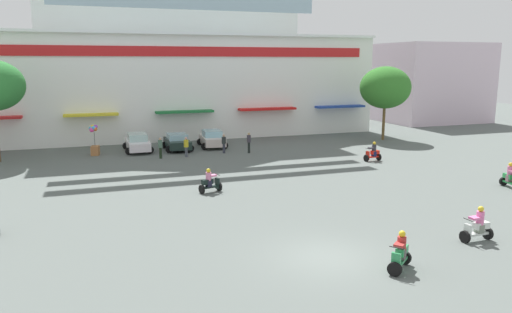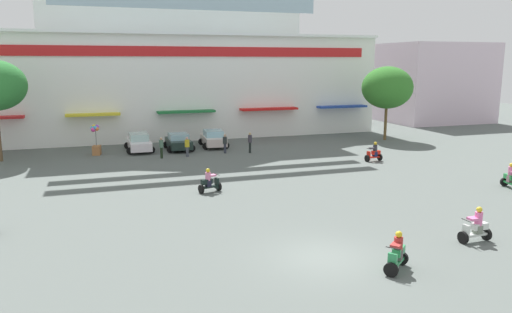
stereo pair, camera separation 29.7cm
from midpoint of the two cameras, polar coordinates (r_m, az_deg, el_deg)
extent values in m
plane|color=#565E5A|center=(31.19, -3.06, -2.93)|extent=(128.00, 128.00, 0.00)
cube|color=white|center=(53.23, -10.20, 8.08)|extent=(41.19, 12.79, 9.94)
cube|color=red|center=(46.81, -9.07, 11.98)|extent=(37.90, 0.12, 0.90)
cube|color=white|center=(46.83, -9.12, 13.98)|extent=(41.19, 0.70, 0.24)
cube|color=gold|center=(45.79, -18.79, 4.62)|extent=(4.64, 1.10, 0.20)
cube|color=#1C6A33|center=(46.59, -8.47, 5.18)|extent=(5.41, 1.10, 0.20)
cube|color=red|center=(48.80, 1.16, 5.55)|extent=(5.83, 1.10, 0.20)
cube|color=#203F9D|center=(52.16, 9.59, 5.75)|extent=(5.37, 1.10, 0.20)
cube|color=silver|center=(66.90, 19.39, 8.11)|extent=(12.26, 10.14, 9.75)
cylinder|color=brown|center=(49.24, 14.45, 3.84)|extent=(0.27, 0.27, 3.35)
ellipsoid|color=#307227|center=(48.95, 14.64, 7.77)|extent=(4.89, 4.71, 4.01)
cube|color=silver|center=(42.75, -13.79, 1.39)|extent=(1.75, 4.40, 0.69)
cube|color=#9EC1BC|center=(42.65, -13.83, 2.23)|extent=(1.50, 2.20, 0.58)
cylinder|color=black|center=(44.06, -15.08, 1.20)|extent=(0.60, 0.17, 0.60)
cylinder|color=black|center=(44.22, -12.84, 1.34)|extent=(0.60, 0.17, 0.60)
cylinder|color=black|center=(41.39, -14.77, 0.60)|extent=(0.60, 0.17, 0.60)
cylinder|color=black|center=(41.55, -12.40, 0.75)|extent=(0.60, 0.17, 0.60)
cube|color=#1C2C28|center=(42.68, -9.34, 1.54)|extent=(1.82, 3.86, 0.67)
cube|color=#92BCCB|center=(42.59, -9.37, 2.31)|extent=(1.56, 1.93, 0.49)
cylinder|color=black|center=(43.76, -10.77, 1.32)|extent=(0.60, 0.17, 0.60)
cylinder|color=black|center=(44.05, -8.44, 1.46)|extent=(0.60, 0.17, 0.60)
cylinder|color=black|center=(41.43, -10.28, 0.80)|extent=(0.60, 0.17, 0.60)
cylinder|color=black|center=(41.74, -7.82, 0.95)|extent=(0.60, 0.17, 0.60)
cube|color=beige|center=(43.87, -5.33, 1.91)|extent=(2.04, 4.15, 0.70)
cube|color=#8CC1D1|center=(43.78, -5.34, 2.71)|extent=(1.66, 2.11, 0.54)
cylinder|color=black|center=(45.00, -6.71, 1.70)|extent=(0.61, 0.20, 0.60)
cylinder|color=black|center=(45.29, -4.49, 1.80)|extent=(0.61, 0.20, 0.60)
cylinder|color=black|center=(42.56, -6.20, 1.18)|extent=(0.61, 0.20, 0.60)
cylinder|color=black|center=(42.87, -3.86, 1.29)|extent=(0.61, 0.20, 0.60)
cylinder|color=black|center=(22.53, 22.77, -8.62)|extent=(0.16, 0.52, 0.52)
cylinder|color=black|center=(23.37, 25.01, -8.10)|extent=(0.16, 0.52, 0.52)
cube|color=silver|center=(22.93, 23.92, -8.22)|extent=(1.10, 0.31, 0.10)
cube|color=silver|center=(22.98, 24.39, -7.31)|extent=(0.70, 0.32, 0.28)
cube|color=silver|center=(22.55, 23.04, -8.06)|extent=(0.15, 0.32, 0.65)
cylinder|color=black|center=(22.37, 23.09, -6.78)|extent=(0.05, 0.52, 0.04)
cube|color=slate|center=(22.94, 24.19, -7.64)|extent=(0.29, 0.33, 0.36)
cylinder|color=pink|center=(22.81, 24.28, -6.53)|extent=(0.33, 0.33, 0.57)
sphere|color=gold|center=(22.70, 24.36, -5.58)|extent=(0.25, 0.25, 0.25)
cube|color=pink|center=(22.61, 23.79, -6.56)|extent=(0.45, 0.35, 0.10)
cylinder|color=black|center=(29.01, -4.61, -3.49)|extent=(0.28, 0.54, 0.52)
cylinder|color=black|center=(28.46, -6.63, -3.81)|extent=(0.28, 0.54, 0.52)
cube|color=black|center=(28.72, -5.61, -3.54)|extent=(1.06, 0.55, 0.10)
cube|color=black|center=(28.54, -5.99, -2.94)|extent=(0.71, 0.46, 0.28)
cube|color=black|center=(28.90, -4.82, -3.13)|extent=(0.22, 0.35, 0.65)
cylinder|color=black|center=(28.79, -4.80, -2.10)|extent=(0.18, 0.51, 0.04)
cube|color=#1C1D2E|center=(28.61, -5.83, -3.15)|extent=(0.36, 0.38, 0.36)
cylinder|color=#CF749B|center=(28.51, -5.84, -2.32)|extent=(0.39, 0.39, 0.48)
sphere|color=gold|center=(28.43, -5.86, -1.63)|extent=(0.25, 0.25, 0.25)
cube|color=#CF749B|center=(28.62, -5.40, -2.21)|extent=(0.52, 0.45, 0.10)
cylinder|color=black|center=(38.21, 12.48, -0.20)|extent=(0.19, 0.53, 0.52)
cylinder|color=black|center=(38.91, 13.87, -0.06)|extent=(0.19, 0.53, 0.52)
cube|color=red|center=(38.55, 13.18, -0.04)|extent=(1.05, 0.37, 0.10)
cube|color=red|center=(38.61, 13.46, 0.48)|extent=(0.68, 0.35, 0.28)
cube|color=red|center=(38.24, 12.63, 0.12)|extent=(0.17, 0.33, 0.65)
cylinder|color=black|center=(38.14, 12.64, 0.91)|extent=(0.08, 0.52, 0.04)
cube|color=#181F48|center=(38.58, 13.34, 0.30)|extent=(0.31, 0.34, 0.36)
cylinder|color=#302D35|center=(38.50, 13.37, 0.96)|extent=(0.35, 0.35, 0.54)
sphere|color=gold|center=(38.44, 13.39, 1.52)|extent=(0.25, 0.25, 0.25)
cube|color=#302D35|center=(38.34, 13.06, 0.97)|extent=(0.47, 0.38, 0.10)
cylinder|color=black|center=(33.73, 26.62, -2.59)|extent=(0.54, 0.25, 0.52)
cube|color=#268742|center=(33.20, 27.24, -2.74)|extent=(0.51, 1.17, 0.10)
cube|color=#268742|center=(33.31, 27.07, -2.06)|extent=(0.44, 0.77, 0.28)
cube|color=#7D6066|center=(33.25, 27.15, -2.30)|extent=(0.37, 0.34, 0.36)
cylinder|color=#D16D99|center=(33.16, 27.22, -1.51)|extent=(0.38, 0.38, 0.58)
sphere|color=gold|center=(33.08, 27.28, -0.83)|extent=(0.25, 0.25, 0.25)
cylinder|color=black|center=(18.42, 15.37, -12.54)|extent=(0.44, 0.49, 0.52)
cylinder|color=black|center=(19.52, 16.44, -11.22)|extent=(0.44, 0.49, 0.52)
cube|color=#2D8B50|center=(18.94, 15.93, -11.69)|extent=(1.02, 0.90, 0.10)
cube|color=#2D8B50|center=(19.01, 16.18, -10.41)|extent=(0.73, 0.67, 0.28)
cube|color=#2D8B50|center=(18.44, 15.52, -11.74)|extent=(0.31, 0.34, 0.68)
cylinder|color=black|center=(18.22, 15.58, -10.18)|extent=(0.35, 0.43, 0.04)
cube|color=#534C4C|center=(18.96, 16.08, -10.85)|extent=(0.42, 0.42, 0.36)
cylinder|color=#A42D2B|center=(18.81, 16.15, -9.65)|extent=(0.45, 0.45, 0.49)
sphere|color=gold|center=(18.69, 16.20, -8.64)|extent=(0.25, 0.25, 0.25)
cube|color=#A42D2B|center=(18.56, 15.91, -9.84)|extent=(0.56, 0.54, 0.10)
cylinder|color=black|center=(40.82, -1.04, 1.04)|extent=(0.22, 0.22, 0.90)
cylinder|color=#39353E|center=(40.70, -1.04, 2.08)|extent=(0.35, 0.35, 0.61)
sphere|color=tan|center=(40.64, -1.04, 2.65)|extent=(0.22, 0.22, 0.22)
cylinder|color=black|center=(39.24, -11.25, 0.40)|extent=(0.24, 0.24, 0.87)
cylinder|color=#496855|center=(39.12, -11.29, 1.44)|extent=(0.38, 0.38, 0.58)
sphere|color=tan|center=(39.05, -11.31, 2.01)|extent=(0.20, 0.20, 0.20)
cylinder|color=#41454E|center=(39.58, -8.32, 0.53)|extent=(0.31, 0.31, 0.79)
cylinder|color=gold|center=(39.46, -8.35, 1.51)|extent=(0.50, 0.50, 0.58)
sphere|color=tan|center=(39.40, -8.36, 2.09)|extent=(0.22, 0.22, 0.22)
cylinder|color=#2C2E3A|center=(40.83, -3.96, 0.95)|extent=(0.30, 0.30, 0.80)
cylinder|color=#262B2A|center=(40.72, -3.97, 1.89)|extent=(0.48, 0.48, 0.56)
sphere|color=tan|center=(40.66, -3.98, 2.44)|extent=(0.23, 0.23, 0.23)
cube|color=#A4693C|center=(42.04, -18.38, 0.66)|extent=(0.75, 0.99, 0.75)
cylinder|color=#4C4C4C|center=(41.89, -18.46, 1.97)|extent=(0.04, 0.04, 1.20)
sphere|color=purple|center=(41.76, -18.36, 3.30)|extent=(0.33, 0.33, 0.33)
sphere|color=#45CF53|center=(41.96, -18.37, 3.26)|extent=(0.33, 0.33, 0.33)
sphere|color=yellow|center=(42.00, -18.67, 3.28)|extent=(0.36, 0.36, 0.36)
sphere|color=#2FA7D7|center=(41.92, -18.86, 3.12)|extent=(0.31, 0.31, 0.31)
sphere|color=#EB3B99|center=(41.69, -18.76, 2.96)|extent=(0.38, 0.38, 0.38)
sphere|color=#3D9ED9|center=(41.66, -18.55, 3.14)|extent=(0.37, 0.37, 0.37)
sphere|color=orange|center=(41.63, -18.38, 3.04)|extent=(0.33, 0.33, 0.33)
camera|label=1|loc=(0.15, -90.27, -0.05)|focal=34.39mm
camera|label=2|loc=(0.15, 89.73, 0.05)|focal=34.39mm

